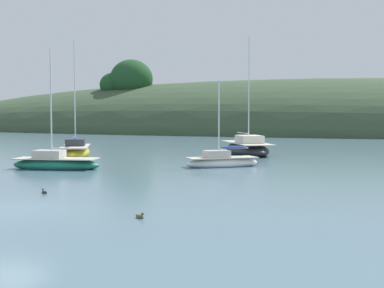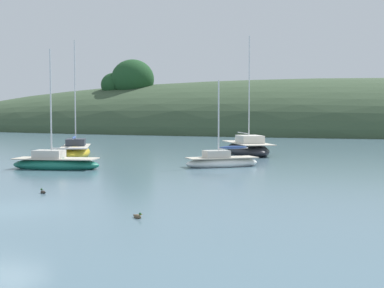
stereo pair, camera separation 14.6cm
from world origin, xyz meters
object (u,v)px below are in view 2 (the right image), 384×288
Objects in this scene: sailboat_cream_ketch at (75,151)px; duck_straggler at (43,192)px; sailboat_navy_dinghy at (248,148)px; duck_lead at (138,216)px; sailboat_red_portside at (55,163)px; sailboat_orange_cutter at (222,162)px.

duck_straggler is (8.89, -17.36, -0.35)m from sailboat_cream_ketch.
sailboat_navy_dinghy is 24.21× the size of duck_lead.
duck_straggler is at bearing -59.78° from sailboat_red_portside.
sailboat_navy_dinghy reaches higher than sailboat_cream_ketch.
sailboat_orange_cutter is 13.92m from duck_straggler.
sailboat_cream_ketch is at bearing 113.84° from sailboat_red_portside.
sailboat_red_portside is at bearing 132.20° from duck_lead.
duck_straggler is (-6.07, 3.58, 0.00)m from duck_lead.
duck_lead is (2.67, -27.22, -0.41)m from sailboat_navy_dinghy.
sailboat_cream_ketch is 19.51m from duck_straggler.
sailboat_navy_dinghy is at bearing 94.03° from sailboat_orange_cutter.
sailboat_cream_ketch is 0.95× the size of sailboat_navy_dinghy.
sailboat_orange_cutter is (13.02, -4.07, -0.09)m from sailboat_cream_ketch.
sailboat_navy_dinghy is 24.63× the size of duck_straggler.
sailboat_cream_ketch is at bearing -152.94° from sailboat_navy_dinghy.
sailboat_navy_dinghy is 23.89m from duck_straggler.
sailboat_cream_ketch is 1.25× the size of sailboat_red_portside.
sailboat_navy_dinghy is at bearing 95.60° from duck_lead.
sailboat_navy_dinghy reaches higher than duck_straggler.
sailboat_red_portside is (3.83, -8.67, -0.06)m from sailboat_cream_ketch.
sailboat_navy_dinghy is at bearing 81.82° from duck_straggler.
sailboat_cream_ketch is at bearing 162.64° from sailboat_orange_cutter.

